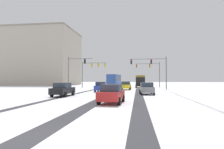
% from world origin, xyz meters
% --- Properties ---
extents(ground_plane, '(300.00, 300.00, 0.00)m').
position_xyz_m(ground_plane, '(0.00, 0.00, 0.00)').
color(ground_plane, white).
extents(wheel_track_left_lane, '(0.70, 38.96, 0.01)m').
position_xyz_m(wheel_track_left_lane, '(-4.56, 17.71, 0.00)').
color(wheel_track_left_lane, '#38383D').
rests_on(wheel_track_left_lane, ground).
extents(wheel_track_right_lane, '(1.03, 38.96, 0.01)m').
position_xyz_m(wheel_track_right_lane, '(4.19, 17.71, 0.00)').
color(wheel_track_right_lane, '#38383D').
rests_on(wheel_track_right_lane, ground).
extents(wheel_track_center, '(1.18, 38.96, 0.01)m').
position_xyz_m(wheel_track_center, '(0.36, 17.71, 0.00)').
color(wheel_track_center, '#38383D').
rests_on(wheel_track_center, ground).
extents(sidewalk_kerb_right, '(4.00, 38.96, 0.12)m').
position_xyz_m(sidewalk_kerb_right, '(11.02, 15.94, 0.06)').
color(sidewalk_kerb_right, white).
rests_on(sidewalk_kerb_right, ground).
extents(traffic_signal_near_left, '(4.99, 0.44, 6.50)m').
position_xyz_m(traffic_signal_near_left, '(-8.31, 31.35, 4.36)').
color(traffic_signal_near_left, '#56565B').
rests_on(traffic_signal_near_left, ground).
extents(traffic_signal_near_right, '(7.29, 0.56, 6.50)m').
position_xyz_m(traffic_signal_near_right, '(7.07, 33.51, 4.70)').
color(traffic_signal_near_right, '#56565B').
rests_on(traffic_signal_near_right, ground).
extents(traffic_signal_far_right, '(6.25, 0.42, 6.50)m').
position_xyz_m(traffic_signal_far_right, '(7.47, 45.38, 4.65)').
color(traffic_signal_far_right, '#56565B').
rests_on(traffic_signal_far_right, ground).
extents(traffic_signal_far_left, '(6.11, 0.41, 6.50)m').
position_xyz_m(traffic_signal_far_left, '(-7.20, 41.41, 4.79)').
color(traffic_signal_far_left, '#56565B').
rests_on(traffic_signal_far_left, ground).
extents(car_yellow_cab_lead, '(1.94, 4.16, 1.62)m').
position_xyz_m(car_yellow_cab_lead, '(1.76, 32.28, 0.82)').
color(car_yellow_cab_lead, yellow).
rests_on(car_yellow_cab_lead, ground).
extents(car_blue_second, '(1.84, 4.10, 1.62)m').
position_xyz_m(car_blue_second, '(-1.89, 25.74, 0.82)').
color(car_blue_second, '#233899').
rests_on(car_blue_second, ground).
extents(car_grey_third, '(2.00, 4.18, 1.62)m').
position_xyz_m(car_grey_third, '(5.25, 20.80, 0.82)').
color(car_grey_third, slate).
rests_on(car_grey_third, ground).
extents(car_black_fourth, '(1.89, 4.13, 1.62)m').
position_xyz_m(car_black_fourth, '(-4.87, 16.41, 0.82)').
color(car_black_fourth, black).
rests_on(car_black_fourth, ground).
extents(car_red_fifth, '(2.01, 4.19, 1.62)m').
position_xyz_m(car_red_fifth, '(1.85, 10.30, 0.82)').
color(car_red_fifth, red).
rests_on(car_red_fifth, ground).
extents(bus_oncoming, '(3.05, 11.11, 3.38)m').
position_xyz_m(bus_oncoming, '(-2.61, 50.05, 1.99)').
color(bus_oncoming, '#284793').
rests_on(bus_oncoming, ground).
extents(box_truck_delivery, '(2.33, 7.41, 3.02)m').
position_xyz_m(box_truck_delivery, '(4.69, 43.10, 1.63)').
color(box_truck_delivery, black).
rests_on(box_truck_delivery, ground).
extents(office_building_far_left_block, '(28.57, 20.12, 19.74)m').
position_xyz_m(office_building_far_left_block, '(-32.81, 61.76, 9.87)').
color(office_building_far_left_block, '#A89E8E').
rests_on(office_building_far_left_block, ground).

